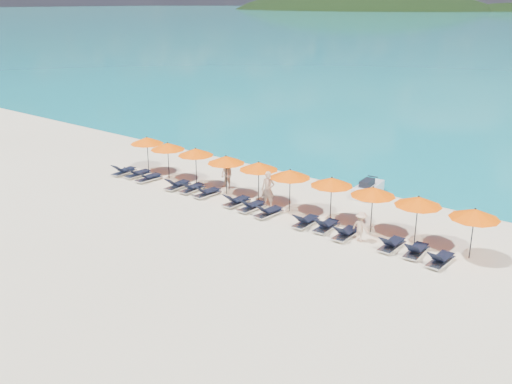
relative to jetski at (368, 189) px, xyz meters
The scene contains 32 objects.
ground 9.72m from the jetski, 107.88° to the right, with size 1400.00×1400.00×0.00m, color beige.
headland_main 612.35m from the jetski, 119.72° to the left, with size 374.00×242.00×126.50m.
headland_small 572.70m from the jetski, 105.52° to the left, with size 162.00×126.00×85.50m.
jetski is the anchor object (origin of this frame).
beachgoer_a 5.97m from the jetski, 122.00° to the right, with size 0.71×0.47×1.95m, color #D9AC8A.
beachgoer_b 8.06m from the jetski, 150.17° to the right, with size 0.77×0.45×1.59m, color #D9AC8A.
beachgoer_c 6.59m from the jetski, 64.28° to the right, with size 0.92×0.43×1.42m, color #D9AC8A.
umbrella_0 14.04m from the jetski, 160.72° to the right, with size 2.10×2.10×2.28m.
umbrella_1 12.15m from the jetski, 156.57° to the right, with size 2.10×2.10×2.28m.
umbrella_2 10.08m from the jetski, 151.93° to the right, with size 2.10×2.10×2.28m.
umbrella_3 8.08m from the jetski, 142.57° to the right, with size 2.10×2.10×2.28m.
umbrella_4 6.41m from the jetski, 131.18° to the right, with size 2.10×2.10×2.28m.
umbrella_5 5.40m from the jetski, 112.15° to the right, with size 2.10×2.10×2.28m.
umbrella_6 4.87m from the jetski, 84.86° to the right, with size 2.10×2.10×2.28m.
umbrella_7 5.61m from the jetski, 59.93° to the right, with size 2.10×2.10×2.28m.
umbrella_8 6.88m from the jetski, 43.27° to the right, with size 2.10×2.10×2.28m.
umbrella_9 8.80m from the jetski, 31.97° to the right, with size 2.10×2.10×2.28m.
lounger_0 15.09m from the jetski, 156.33° to the right, with size 0.76×1.75×0.66m.
lounger_1 14.02m from the jetski, 155.29° to the right, with size 0.74×1.74×0.66m.
lounger_2 13.02m from the jetski, 152.59° to the right, with size 0.70×1.73×0.66m.
lounger_3 10.88m from the jetski, 147.17° to the right, with size 0.70×1.73×0.66m.
lounger_4 9.92m from the jetski, 144.52° to the right, with size 0.67×1.72×0.66m.
lounger_5 8.99m from the jetski, 139.77° to the right, with size 0.72×1.73×0.66m.
lounger_6 7.48m from the jetski, 128.32° to the right, with size 0.66×1.71×0.66m.
lounger_7 6.90m from the jetski, 120.69° to the right, with size 0.70×1.73×0.66m.
lounger_8 6.49m from the jetski, 110.97° to the right, with size 0.76×1.74×0.66m.
lounger_9 5.95m from the jetski, 91.14° to the right, with size 0.67×1.72×0.66m.
lounger_10 5.86m from the jetski, 80.79° to the right, with size 0.73×1.74×0.66m.
lounger_11 6.38m from the jetski, 70.42° to the right, with size 0.69×1.72×0.66m.
lounger_12 7.26m from the jetski, 53.15° to the right, with size 0.63×1.70×0.66m.
lounger_13 7.92m from the jetski, 46.44° to the right, with size 0.73×1.74×0.66m.
lounger_14 8.91m from the jetski, 41.98° to the right, with size 0.67×1.72×0.66m.
Camera 1 is at (17.19, -18.13, 10.41)m, focal length 40.00 mm.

